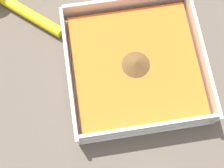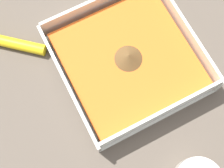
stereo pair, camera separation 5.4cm
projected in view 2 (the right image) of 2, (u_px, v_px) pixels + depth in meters
The scene contains 2 objects.
ground_plane at pixel (123, 67), 0.63m from camera, with size 4.00×4.00×0.00m, color brown.
square_dish at pixel (127, 59), 0.61m from camera, with size 0.26×0.26×0.06m.
Camera 2 is at (0.18, -0.12, 0.59)m, focal length 50.00 mm.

